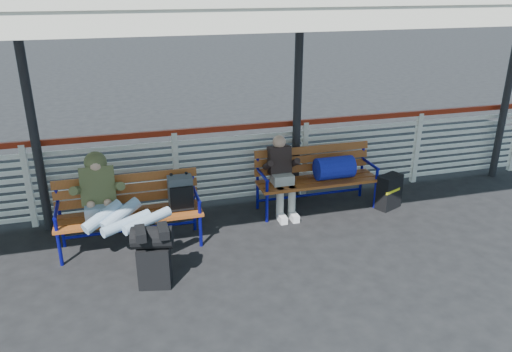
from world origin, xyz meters
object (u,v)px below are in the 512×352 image
object	(u,v)px
luggage_stack	(153,254)
traveler_man	(117,210)
bench_right	(325,170)
suitcase_side	(389,192)
bench_left	(143,202)
companion_person	(282,175)

from	to	relation	value
luggage_stack	traveler_man	xyz separation A→B (m)	(-0.35, 0.69, 0.27)
bench_right	suitcase_side	world-z (taller)	bench_right
bench_left	traveler_man	world-z (taller)	traveler_man
companion_person	suitcase_side	size ratio (longest dim) A/B	2.19
traveler_man	companion_person	world-z (taller)	traveler_man
bench_right	traveler_man	world-z (taller)	traveler_man
bench_right	companion_person	size ratio (longest dim) A/B	1.57
traveler_man	companion_person	bearing A→B (deg)	17.69
traveler_man	suitcase_side	world-z (taller)	traveler_man
bench_right	companion_person	bearing A→B (deg)	-179.15
luggage_stack	companion_person	bearing A→B (deg)	48.42
luggage_stack	bench_left	size ratio (longest dim) A/B	0.41
companion_person	traveler_man	bearing A→B (deg)	-162.31
bench_left	traveler_man	xyz separation A→B (m)	(-0.32, -0.35, 0.08)
luggage_stack	bench_left	distance (m)	1.05
luggage_stack	suitcase_side	world-z (taller)	luggage_stack
bench_right	suitcase_side	size ratio (longest dim) A/B	3.45
bench_left	bench_right	bearing A→B (deg)	8.56
bench_right	companion_person	distance (m)	0.67
luggage_stack	bench_left	bearing A→B (deg)	103.72
traveler_man	companion_person	distance (m)	2.43
bench_right	companion_person	world-z (taller)	companion_person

